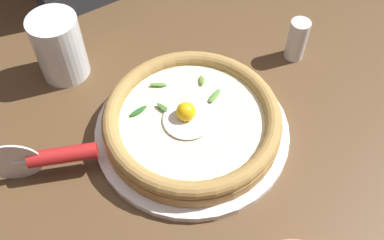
% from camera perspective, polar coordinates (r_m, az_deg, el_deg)
% --- Properties ---
extents(ground_plane, '(2.40, 2.40, 0.03)m').
position_cam_1_polar(ground_plane, '(0.66, -4.18, -2.40)').
color(ground_plane, brown).
rests_on(ground_plane, ground).
extents(pizza_plate, '(0.28, 0.28, 0.01)m').
position_cam_1_polar(pizza_plate, '(0.64, 0.00, -1.38)').
color(pizza_plate, white).
rests_on(pizza_plate, ground).
extents(pizza, '(0.25, 0.25, 0.05)m').
position_cam_1_polar(pizza, '(0.62, -0.01, -0.04)').
color(pizza, '#AD8146').
rests_on(pizza, pizza_plate).
extents(pizza_cutter, '(0.13, 0.10, 0.08)m').
position_cam_1_polar(pizza_cutter, '(0.61, -18.11, -4.60)').
color(pizza_cutter, silver).
rests_on(pizza_cutter, ground).
extents(drinking_glass, '(0.08, 0.08, 0.11)m').
position_cam_1_polar(drinking_glass, '(0.72, -16.63, 8.56)').
color(drinking_glass, silver).
rests_on(drinking_glass, ground).
extents(pepper_shaker, '(0.03, 0.03, 0.07)m').
position_cam_1_polar(pepper_shaker, '(0.75, 13.42, 10.05)').
color(pepper_shaker, silver).
rests_on(pepper_shaker, ground).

